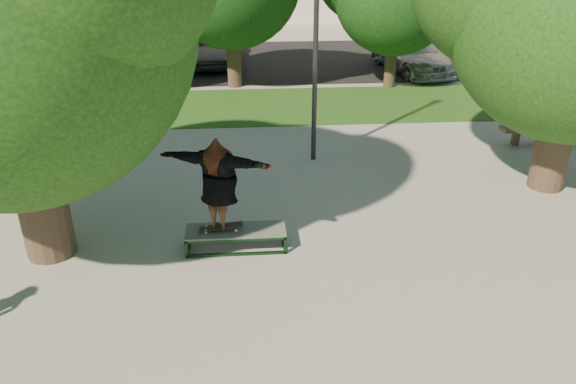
{
  "coord_description": "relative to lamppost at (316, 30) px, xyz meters",
  "views": [
    {
      "loc": [
        -0.64,
        -7.91,
        5.41
      ],
      "look_at": [
        0.02,
        0.6,
        1.25
      ],
      "focal_mm": 35.0,
      "sensor_mm": 36.0,
      "label": 1
    }
  ],
  "objects": [
    {
      "name": "ground",
      "position": [
        -1.0,
        -5.0,
        -3.15
      ],
      "size": [
        120.0,
        120.0,
        0.0
      ],
      "primitive_type": "plane",
      "color": "gray",
      "rests_on": "ground"
    },
    {
      "name": "grass_strip",
      "position": [
        0.0,
        4.5,
        -3.14
      ],
      "size": [
        30.0,
        4.0,
        0.02
      ],
      "primitive_type": "cube",
      "color": "#234A15",
      "rests_on": "ground"
    },
    {
      "name": "asphalt_strip",
      "position": [
        -1.0,
        11.0,
        -3.15
      ],
      "size": [
        40.0,
        8.0,
        0.01
      ],
      "primitive_type": "cube",
      "color": "black",
      "rests_on": "ground"
    },
    {
      "name": "lamppost",
      "position": [
        0.0,
        0.0,
        0.0
      ],
      "size": [
        0.25,
        0.15,
        6.11
      ],
      "color": "#2D2D30",
      "rests_on": "ground"
    },
    {
      "name": "grind_box",
      "position": [
        -1.9,
        -4.08,
        -2.96
      ],
      "size": [
        1.8,
        0.6,
        0.38
      ],
      "color": "black",
      "rests_on": "ground"
    },
    {
      "name": "skater_rig",
      "position": [
        -2.16,
        -4.08,
        -1.85
      ],
      "size": [
        2.14,
        1.31,
        1.77
      ],
      "rotation": [
        0.0,
        0.0,
        2.75
      ],
      "color": "white",
      "rests_on": "grind_box"
    },
    {
      "name": "bench",
      "position": [
        6.64,
        0.65,
        -2.74
      ],
      "size": [
        3.2,
        0.63,
        0.49
      ],
      "rotation": [
        0.0,
        0.0,
        0.07
      ],
      "color": "brown",
      "rests_on": "ground"
    },
    {
      "name": "car_silver_a",
      "position": [
        -5.32,
        10.02,
        -2.51
      ],
      "size": [
        1.92,
        3.89,
        1.27
      ],
      "primitive_type": "imported",
      "rotation": [
        0.0,
        0.0,
        -0.11
      ],
      "color": "silver",
      "rests_on": "asphalt_strip"
    },
    {
      "name": "car_dark",
      "position": [
        -3.54,
        11.5,
        -2.44
      ],
      "size": [
        1.95,
        4.45,
        1.42
      ],
      "primitive_type": "imported",
      "rotation": [
        0.0,
        0.0,
        0.11
      ],
      "color": "black",
      "rests_on": "asphalt_strip"
    },
    {
      "name": "car_grey",
      "position": [
        -3.0,
        10.74,
        -2.49
      ],
      "size": [
        2.28,
        4.77,
        1.31
      ],
      "primitive_type": "imported",
      "rotation": [
        0.0,
        0.0,
        0.02
      ],
      "color": "#5C5C61",
      "rests_on": "asphalt_strip"
    },
    {
      "name": "car_silver_b",
      "position": [
        4.91,
        8.79,
        -2.48
      ],
      "size": [
        2.77,
        4.94,
        1.35
      ],
      "primitive_type": "imported",
      "rotation": [
        0.0,
        0.0,
        0.2
      ],
      "color": "#A9AAAE",
      "rests_on": "asphalt_strip"
    }
  ]
}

